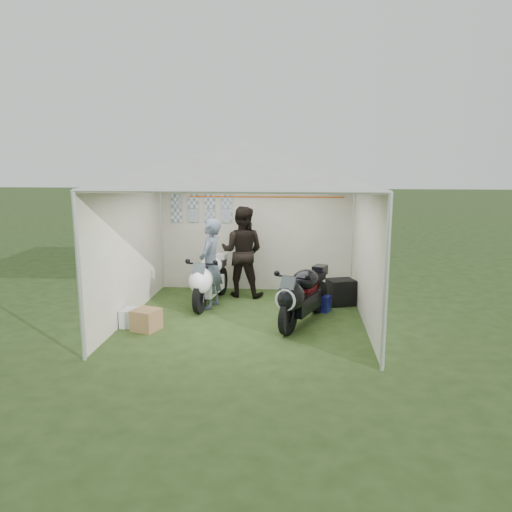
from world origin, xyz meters
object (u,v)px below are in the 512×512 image
Objects in this scene: paddock_stand at (319,303)px; crate_0 at (135,318)px; motorcycle_black at (302,294)px; person_dark_jacket at (242,252)px; canopy_tent at (245,167)px; crate_1 at (146,320)px; person_blue_jacket at (211,264)px; equipment_box at (341,292)px; motorcycle_white at (209,278)px.

crate_0 reaches higher than paddock_stand.
person_dark_jacket reaches higher than motorcycle_black.
motorcycle_black is at bearing -15.69° from canopy_tent.
crate_1 is at bearing -33.11° from crate_0.
paddock_stand is at bearing 24.68° from crate_1.
person_dark_jacket is (-0.22, 1.42, -1.67)m from canopy_tent.
crate_1 is at bearing -155.32° from paddock_stand.
equipment_box is at bearing 110.17° from person_blue_jacket.
canopy_tent is 3.06m from crate_0.
equipment_box reaches higher than paddock_stand.
motorcycle_white is 0.36m from person_blue_jacket.
motorcycle_white is 1.03× the size of motorcycle_black.
canopy_tent is 1.97m from person_blue_jacket.
canopy_tent is 14.90× the size of crate_1.
motorcycle_black is at bearing 74.16° from person_blue_jacket.
person_dark_jacket is at bearing 166.37° from equipment_box.
person_blue_jacket reaches higher than motorcycle_black.
crate_1 is (-0.82, -1.34, -0.65)m from person_blue_jacket.
person_dark_jacket is at bearing 147.21° from motorcycle_black.
motorcycle_white is at bearing 172.17° from motorcycle_black.
motorcycle_white is 1.71m from crate_0.
canopy_tent is at bearing -150.57° from equipment_box.
crate_1 reaches higher than paddock_stand.
motorcycle_black is at bearing 133.50° from person_dark_jacket.
motorcycle_black reaches higher than equipment_box.
paddock_stand is at bearing 90.00° from motorcycle_black.
canopy_tent is 2.33m from motorcycle_white.
canopy_tent is at bearing 107.40° from person_dark_jacket.
crate_0 is (-3.04, -1.14, 0.00)m from paddock_stand.
canopy_tent is 3.04m from equipment_box.
canopy_tent reaches higher than paddock_stand.
canopy_tent is 3.44× the size of person_blue_jacket.
motorcycle_black is 4.70× the size of paddock_stand.
paddock_stand is at bearing 22.19° from canopy_tent.
equipment_box is 1.27× the size of crate_1.
paddock_stand is 0.23× the size of person_blue_jacket.
motorcycle_black is at bearing 7.28° from crate_0.
crate_0 is at bearing -155.46° from equipment_box.
equipment_box is (0.41, 0.43, 0.10)m from paddock_stand.
equipment_box is at bearing 12.84° from motorcycle_white.
person_dark_jacket is at bearing 98.76° from canopy_tent.
canopy_tent is 2.95m from crate_1.
motorcycle_black is 3.70× the size of equipment_box.
canopy_tent is at bearing -157.81° from paddock_stand.
motorcycle_white is at bearing -146.48° from person_blue_jacket.
person_blue_jacket reaches higher than equipment_box.
motorcycle_white is 2.49m from equipment_box.
person_blue_jacket is (-1.66, 0.84, 0.30)m from motorcycle_black.
motorcycle_white is at bearing 136.26° from canopy_tent.
equipment_box is (2.40, 0.39, -0.58)m from person_blue_jacket.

